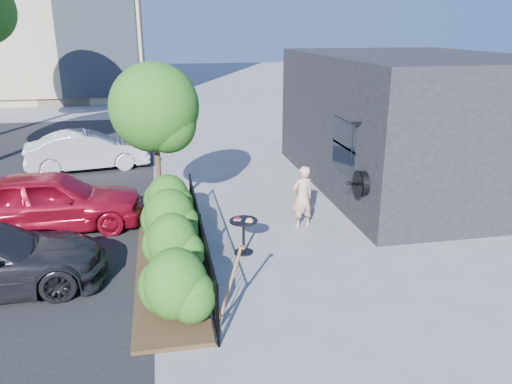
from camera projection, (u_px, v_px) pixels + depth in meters
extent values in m
plane|color=gray|center=(270.00, 256.00, 10.91)|extent=(120.00, 120.00, 0.00)
cube|color=black|center=(412.00, 121.00, 15.47)|extent=(6.00, 9.00, 4.00)
cube|color=black|center=(344.00, 146.00, 13.03)|extent=(0.04, 1.60, 1.40)
cube|color=black|center=(344.00, 146.00, 13.03)|extent=(0.05, 1.70, 0.06)
cylinder|color=black|center=(362.00, 183.00, 11.79)|extent=(0.18, 0.60, 0.60)
cylinder|color=black|center=(358.00, 184.00, 11.77)|extent=(0.03, 0.64, 0.64)
cube|color=black|center=(357.00, 123.00, 11.83)|extent=(0.25, 0.06, 0.06)
cylinder|color=black|center=(352.00, 146.00, 11.99)|extent=(0.02, 0.02, 1.05)
cylinder|color=black|center=(218.00, 316.00, 7.67)|extent=(0.05, 0.05, 1.10)
cylinder|color=black|center=(201.00, 239.00, 10.46)|extent=(0.05, 0.05, 1.10)
cylinder|color=black|center=(191.00, 194.00, 13.25)|extent=(0.05, 0.05, 1.10)
cube|color=black|center=(200.00, 216.00, 10.30)|extent=(0.03, 6.00, 0.03)
cube|color=black|center=(201.00, 258.00, 10.60)|extent=(0.03, 6.00, 0.03)
cylinder|color=black|center=(217.00, 313.00, 7.76)|extent=(0.02, 0.02, 1.04)
cylinder|color=black|center=(216.00, 306.00, 7.95)|extent=(0.02, 0.02, 1.04)
cylinder|color=black|center=(214.00, 299.00, 8.13)|extent=(0.02, 0.02, 1.04)
cylinder|color=black|center=(213.00, 293.00, 8.32)|extent=(0.02, 0.02, 1.04)
cylinder|color=black|center=(212.00, 288.00, 8.51)|extent=(0.02, 0.02, 1.04)
cylinder|color=black|center=(210.00, 282.00, 8.69)|extent=(0.02, 0.02, 1.04)
cylinder|color=black|center=(209.00, 277.00, 8.88)|extent=(0.02, 0.02, 1.04)
cylinder|color=black|center=(208.00, 271.00, 9.06)|extent=(0.02, 0.02, 1.04)
cylinder|color=black|center=(207.00, 266.00, 9.25)|extent=(0.02, 0.02, 1.04)
cylinder|color=black|center=(206.00, 262.00, 9.44)|extent=(0.02, 0.02, 1.04)
cylinder|color=black|center=(205.00, 257.00, 9.62)|extent=(0.02, 0.02, 1.04)
cylinder|color=black|center=(204.00, 253.00, 9.81)|extent=(0.02, 0.02, 1.04)
cylinder|color=black|center=(203.00, 249.00, 9.99)|extent=(0.02, 0.02, 1.04)
cylinder|color=black|center=(202.00, 244.00, 10.18)|extent=(0.02, 0.02, 1.04)
cylinder|color=black|center=(201.00, 241.00, 10.37)|extent=(0.02, 0.02, 1.04)
cylinder|color=black|center=(200.00, 237.00, 10.55)|extent=(0.02, 0.02, 1.04)
cylinder|color=black|center=(199.00, 233.00, 10.74)|extent=(0.02, 0.02, 1.04)
cylinder|color=black|center=(199.00, 230.00, 10.93)|extent=(0.02, 0.02, 1.04)
cylinder|color=black|center=(198.00, 226.00, 11.11)|extent=(0.02, 0.02, 1.04)
cylinder|color=black|center=(197.00, 223.00, 11.30)|extent=(0.02, 0.02, 1.04)
cylinder|color=black|center=(196.00, 220.00, 11.48)|extent=(0.02, 0.02, 1.04)
cylinder|color=black|center=(196.00, 217.00, 11.67)|extent=(0.02, 0.02, 1.04)
cylinder|color=black|center=(195.00, 214.00, 11.86)|extent=(0.02, 0.02, 1.04)
cylinder|color=black|center=(194.00, 211.00, 12.04)|extent=(0.02, 0.02, 1.04)
cylinder|color=black|center=(194.00, 208.00, 12.23)|extent=(0.02, 0.02, 1.04)
cylinder|color=black|center=(193.00, 205.00, 12.41)|extent=(0.02, 0.02, 1.04)
cylinder|color=black|center=(193.00, 203.00, 12.60)|extent=(0.02, 0.02, 1.04)
cylinder|color=black|center=(192.00, 200.00, 12.79)|extent=(0.02, 0.02, 1.04)
cylinder|color=black|center=(191.00, 197.00, 12.97)|extent=(0.02, 0.02, 1.04)
cylinder|color=black|center=(191.00, 195.00, 13.16)|extent=(0.02, 0.02, 1.04)
cube|color=#382616|center=(168.00, 263.00, 10.49)|extent=(1.30, 6.00, 0.08)
ellipsoid|color=#195112|center=(176.00, 286.00, 8.26)|extent=(1.10, 1.10, 1.24)
ellipsoid|color=#195112|center=(172.00, 246.00, 9.74)|extent=(1.10, 1.10, 1.24)
ellipsoid|color=#195112|center=(170.00, 219.00, 11.14)|extent=(1.10, 1.10, 1.24)
ellipsoid|color=#195112|center=(168.00, 198.00, 12.44)|extent=(1.10, 1.10, 1.24)
cylinder|color=#3F2B19|center=(159.00, 174.00, 12.71)|extent=(0.14, 0.14, 2.40)
sphere|color=#195112|center=(154.00, 110.00, 12.20)|extent=(2.20, 2.20, 2.20)
sphere|color=#195112|center=(168.00, 124.00, 12.17)|extent=(1.43, 1.43, 1.43)
cylinder|color=black|center=(244.00, 221.00, 10.85)|extent=(0.62, 0.62, 0.03)
cylinder|color=black|center=(244.00, 237.00, 10.97)|extent=(0.06, 0.06, 0.74)
cylinder|color=black|center=(244.00, 252.00, 11.08)|extent=(0.41, 0.41, 0.03)
cube|color=white|center=(238.00, 219.00, 10.88)|extent=(0.20, 0.20, 0.01)
cube|color=white|center=(249.00, 221.00, 10.80)|extent=(0.20, 0.20, 0.01)
torus|color=#460B20|center=(238.00, 218.00, 10.87)|extent=(0.14, 0.14, 0.05)
torus|color=tan|center=(249.00, 220.00, 10.79)|extent=(0.14, 0.14, 0.05)
imported|color=tan|center=(303.00, 197.00, 12.30)|extent=(0.65, 0.51, 1.57)
cylinder|color=brown|center=(230.00, 283.00, 8.16)|extent=(0.42, 0.05, 1.30)
cube|color=gray|center=(220.00, 321.00, 8.34)|extent=(0.10, 0.19, 0.27)
cylinder|color=brown|center=(242.00, 247.00, 8.00)|extent=(0.11, 0.11, 0.06)
imported|color=maroon|center=(50.00, 201.00, 12.15)|extent=(4.42, 1.88, 1.49)
imported|color=silver|center=(88.00, 151.00, 17.34)|extent=(4.26, 2.09, 1.34)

